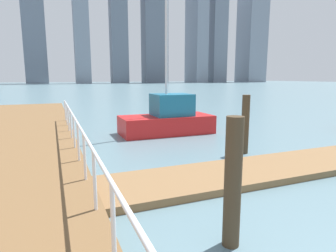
% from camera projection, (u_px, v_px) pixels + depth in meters
% --- Properties ---
extents(ground_plane, '(300.00, 300.00, 0.00)m').
position_uv_depth(ground_plane, '(121.00, 122.00, 17.20)').
color(ground_plane, slate).
extents(floating_dock, '(14.02, 2.00, 0.18)m').
position_uv_depth(floating_dock, '(311.00, 162.00, 8.73)').
color(floating_dock, olive).
rests_on(floating_dock, ground_plane).
extents(boardwalk_railing, '(0.06, 22.28, 1.08)m').
position_uv_depth(boardwalk_railing, '(94.00, 163.00, 4.79)').
color(boardwalk_railing, white).
rests_on(boardwalk_railing, boardwalk).
extents(dock_piling_2, '(0.27, 0.27, 2.06)m').
position_uv_depth(dock_piling_2, '(245.00, 124.00, 9.95)').
color(dock_piling_2, '#473826').
rests_on(dock_piling_2, ground_plane).
extents(dock_piling_3, '(0.27, 0.27, 2.09)m').
position_uv_depth(dock_piling_3, '(233.00, 183.00, 4.41)').
color(dock_piling_3, '#473826').
rests_on(dock_piling_3, ground_plane).
extents(moored_boat_1, '(4.37, 1.94, 8.72)m').
position_uv_depth(moored_boat_1, '(168.00, 118.00, 13.58)').
color(moored_boat_1, red).
rests_on(moored_boat_1, ground_plane).
extents(skyline_tower_1, '(9.02, 6.69, 59.07)m').
position_uv_depth(skyline_tower_1, '(32.00, 11.00, 116.91)').
color(skyline_tower_1, slate).
rests_on(skyline_tower_1, ground_plane).
extents(skyline_tower_2, '(6.17, 7.33, 48.17)m').
position_uv_depth(skyline_tower_2, '(81.00, 24.00, 117.11)').
color(skyline_tower_2, gray).
rests_on(skyline_tower_2, ground_plane).
extents(skyline_tower_5, '(7.16, 12.47, 71.17)m').
position_uv_depth(skyline_tower_5, '(197.00, 8.00, 137.79)').
color(skyline_tower_5, gray).
rests_on(skyline_tower_5, ground_plane).
extents(skyline_tower_7, '(11.46, 12.79, 63.19)m').
position_uv_depth(skyline_tower_7, '(253.00, 22.00, 152.55)').
color(skyline_tower_7, gray).
rests_on(skyline_tower_7, ground_plane).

